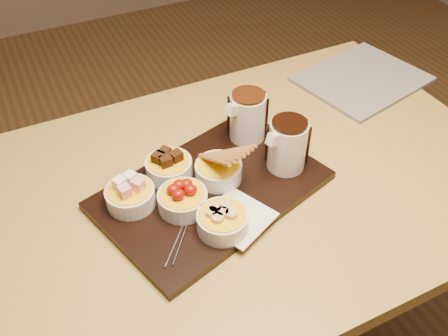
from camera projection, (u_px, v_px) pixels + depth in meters
name	position (u px, v px, depth m)	size (l,w,h in m)	color
dining_table	(243.00, 209.00, 1.16)	(1.20, 0.80, 0.75)	#AF9141
serving_board	(211.00, 190.00, 1.05)	(0.46, 0.30, 0.02)	black
napkin	(237.00, 217.00, 0.98)	(0.12, 0.12, 0.00)	white
bowl_marshmallows	(130.00, 197.00, 1.00)	(0.10, 0.10, 0.04)	silver
bowl_cake	(169.00, 168.00, 1.06)	(0.10, 0.10, 0.04)	silver
bowl_strawberries	(183.00, 201.00, 0.99)	(0.10, 0.10, 0.04)	silver
bowl_biscotti	(218.00, 171.00, 1.06)	(0.10, 0.10, 0.04)	silver
bowl_bananas	(222.00, 222.00, 0.95)	(0.10, 0.10, 0.04)	silver
pitcher_dark_chocolate	(287.00, 146.00, 1.06)	(0.08, 0.08, 0.11)	silver
pitcher_milk_chocolate	(248.00, 117.00, 1.14)	(0.08, 0.08, 0.11)	silver
fondue_skewers	(187.00, 215.00, 0.98)	(0.26, 0.03, 0.01)	silver
newspaper	(362.00, 79.00, 1.38)	(0.32, 0.26, 0.01)	beige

